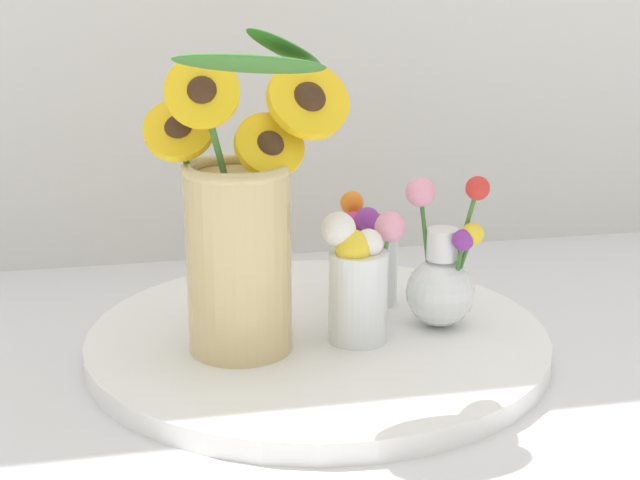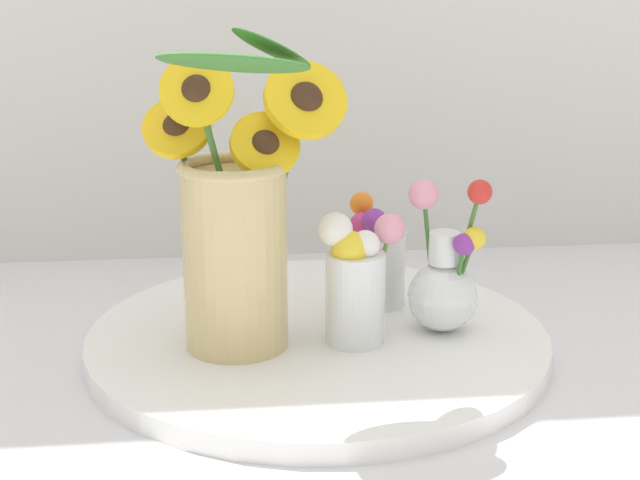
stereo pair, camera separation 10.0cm
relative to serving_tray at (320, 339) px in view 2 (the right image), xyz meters
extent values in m
plane|color=silver|center=(0.00, -0.07, -0.01)|extent=(6.00, 6.00, 0.00)
cylinder|color=white|center=(0.00, 0.00, 0.00)|extent=(0.53, 0.53, 0.02)
cylinder|color=#D1B77A|center=(-0.10, -0.03, 0.11)|extent=(0.11, 0.11, 0.20)
torus|color=#D1B77A|center=(-0.10, -0.03, 0.21)|extent=(0.12, 0.12, 0.01)
cylinder|color=#427533|center=(-0.05, -0.03, 0.16)|extent=(0.07, 0.02, 0.23)
cylinder|color=yellow|center=(-0.02, -0.02, 0.28)|extent=(0.11, 0.06, 0.10)
sphere|color=#382314|center=(-0.02, -0.02, 0.28)|extent=(0.04, 0.04, 0.04)
cylinder|color=#427533|center=(-0.10, -0.04, 0.17)|extent=(0.07, 0.03, 0.25)
cylinder|color=yellow|center=(-0.13, -0.05, 0.29)|extent=(0.09, 0.05, 0.09)
sphere|color=#382314|center=(-0.13, -0.05, 0.29)|extent=(0.03, 0.03, 0.03)
cylinder|color=#427533|center=(-0.14, -0.03, 0.16)|extent=(0.04, 0.04, 0.18)
cylinder|color=yellow|center=(-0.15, -0.02, 0.25)|extent=(0.08, 0.06, 0.07)
sphere|color=#382314|center=(-0.15, -0.02, 0.25)|extent=(0.03, 0.03, 0.03)
cylinder|color=#427533|center=(-0.09, -0.05, 0.14)|extent=(0.06, 0.03, 0.19)
cylinder|color=yellow|center=(-0.06, -0.04, 0.24)|extent=(0.09, 0.06, 0.08)
sphere|color=#382314|center=(-0.06, -0.04, 0.24)|extent=(0.03, 0.03, 0.03)
ellipsoid|color=#38702D|center=(-0.09, -0.13, 0.33)|extent=(0.15, 0.07, 0.04)
ellipsoid|color=#38702D|center=(-0.06, -0.11, 0.34)|extent=(0.10, 0.08, 0.05)
cylinder|color=white|center=(0.04, -0.04, 0.06)|extent=(0.07, 0.07, 0.10)
cylinder|color=#568E42|center=(0.04, -0.04, 0.08)|extent=(0.02, 0.02, 0.09)
sphere|color=yellow|center=(0.03, -0.04, 0.12)|extent=(0.04, 0.04, 0.04)
cylinder|color=#568E42|center=(0.06, -0.04, 0.08)|extent=(0.03, 0.03, 0.10)
sphere|color=pink|center=(0.08, -0.02, 0.14)|extent=(0.03, 0.03, 0.03)
cylinder|color=#568E42|center=(0.05, -0.04, 0.08)|extent=(0.01, 0.02, 0.09)
sphere|color=white|center=(0.05, -0.04, 0.13)|extent=(0.03, 0.03, 0.03)
cylinder|color=#568E42|center=(0.02, -0.03, 0.09)|extent=(0.03, 0.01, 0.10)
sphere|color=white|center=(0.01, -0.04, 0.14)|extent=(0.04, 0.04, 0.04)
sphere|color=white|center=(0.14, -0.01, 0.05)|extent=(0.08, 0.08, 0.08)
cylinder|color=white|center=(0.14, -0.01, 0.11)|extent=(0.04, 0.04, 0.04)
cylinder|color=#427533|center=(0.16, -0.02, 0.11)|extent=(0.02, 0.03, 0.13)
sphere|color=red|center=(0.17, -0.03, 0.18)|extent=(0.03, 0.03, 0.03)
cylinder|color=#427533|center=(0.15, -0.03, 0.08)|extent=(0.01, 0.02, 0.09)
sphere|color=purple|center=(0.16, -0.04, 0.12)|extent=(0.02, 0.02, 0.02)
cylinder|color=#427533|center=(0.12, 0.00, 0.10)|extent=(0.02, 0.02, 0.13)
sphere|color=pink|center=(0.12, 0.00, 0.17)|extent=(0.03, 0.03, 0.03)
cylinder|color=#427533|center=(0.16, -0.03, 0.08)|extent=(0.02, 0.02, 0.09)
sphere|color=yellow|center=(0.17, -0.04, 0.13)|extent=(0.03, 0.03, 0.03)
cylinder|color=white|center=(0.08, 0.07, 0.06)|extent=(0.06, 0.06, 0.09)
cylinder|color=#4C8438|center=(0.08, 0.07, 0.07)|extent=(0.01, 0.01, 0.09)
sphere|color=red|center=(0.08, 0.07, 0.12)|extent=(0.02, 0.02, 0.02)
cylinder|color=#4C8438|center=(0.07, 0.09, 0.08)|extent=(0.02, 0.03, 0.10)
sphere|color=orange|center=(0.06, 0.11, 0.13)|extent=(0.03, 0.03, 0.03)
cylinder|color=#4C8438|center=(0.07, 0.07, 0.08)|extent=(0.02, 0.01, 0.07)
sphere|color=#C6337A|center=(0.06, 0.08, 0.12)|extent=(0.03, 0.03, 0.03)
cylinder|color=#4C8438|center=(0.08, 0.07, 0.08)|extent=(0.01, 0.01, 0.09)
sphere|color=purple|center=(0.07, 0.06, 0.12)|extent=(0.03, 0.03, 0.03)
camera|label=1|loc=(-0.20, -0.94, 0.40)|focal=50.00mm
camera|label=2|loc=(-0.10, -0.96, 0.40)|focal=50.00mm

